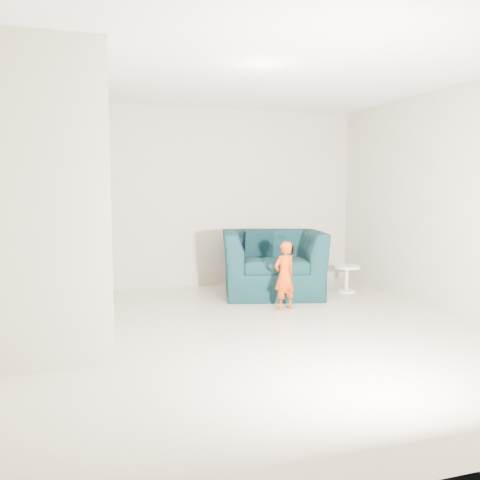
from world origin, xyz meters
name	(u,v)px	position (x,y,z in m)	size (l,w,h in m)	color
floor	(262,334)	(0.00, 0.00, 0.00)	(5.50, 5.50, 0.00)	tan
ceiling	(263,63)	(0.00, 0.00, 2.70)	(5.50, 5.50, 0.00)	silver
back_wall	(200,198)	(0.00, 2.75, 1.35)	(5.00, 5.00, 0.00)	#A59986
front_wall	(457,216)	(0.00, -2.75, 1.35)	(5.00, 5.00, 0.00)	#A59986
right_wall	(466,200)	(2.50, 0.00, 1.35)	(5.50, 5.50, 0.00)	#A59986
armchair	(272,263)	(0.82, 1.81, 0.45)	(1.38, 1.21, 0.90)	black
toddler	(285,276)	(0.64, 0.92, 0.42)	(0.31, 0.20, 0.84)	#9C2A05
side_table	(347,274)	(1.91, 1.64, 0.26)	(0.39, 0.39, 0.39)	silver
staircase	(54,243)	(-2.00, 0.55, 0.95)	(1.02, 3.03, 3.62)	#ADA089
cushion	(258,244)	(0.69, 2.04, 0.69)	(0.43, 0.12, 0.41)	black
throw	(234,257)	(0.23, 1.70, 0.56)	(0.05, 0.51, 0.58)	black
phone	(293,250)	(0.75, 0.92, 0.73)	(0.02, 0.05, 0.10)	black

